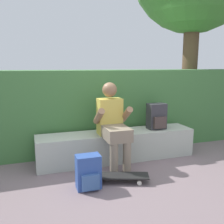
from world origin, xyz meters
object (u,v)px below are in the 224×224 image
(skateboard_near_person, at_px, (116,176))
(backpack_on_ground, at_px, (88,173))
(bench_main, at_px, (117,146))
(backpack_on_bench, at_px, (157,117))
(person_skater, at_px, (113,122))

(skateboard_near_person, bearing_deg, backpack_on_ground, -171.81)
(bench_main, height_order, backpack_on_bench, backpack_on_bench)
(person_skater, height_order, skateboard_near_person, person_skater)
(bench_main, bearing_deg, skateboard_near_person, -110.54)
(backpack_on_ground, bearing_deg, person_skater, 49.05)
(person_skater, height_order, backpack_on_bench, person_skater)
(skateboard_near_person, bearing_deg, backpack_on_bench, 37.57)
(bench_main, bearing_deg, backpack_on_bench, -0.82)
(backpack_on_bench, xyz_separation_m, backpack_on_ground, (-1.28, -0.76, -0.43))
(person_skater, xyz_separation_m, backpack_on_bench, (0.80, 0.20, -0.01))
(bench_main, distance_m, backpack_on_bench, 0.77)
(bench_main, relative_size, person_skater, 2.02)
(bench_main, relative_size, backpack_on_bench, 5.97)
(skateboard_near_person, xyz_separation_m, backpack_on_bench, (0.93, 0.71, 0.55))
(skateboard_near_person, relative_size, backpack_on_ground, 2.05)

